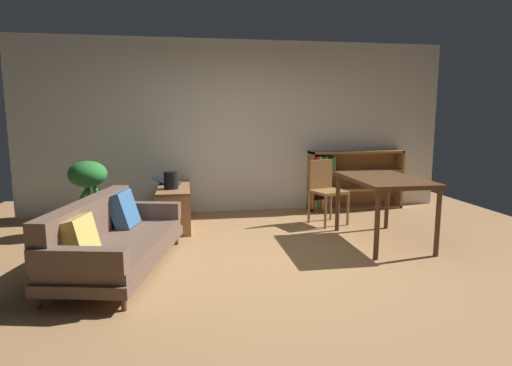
# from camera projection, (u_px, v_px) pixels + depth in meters

# --- Properties ---
(ground_plane) EXTENTS (8.16, 8.16, 0.00)m
(ground_plane) POSITION_uv_depth(u_px,v_px,m) (271.00, 266.00, 4.47)
(ground_plane) COLOR #A87A4C
(back_wall_panel) EXTENTS (6.80, 0.10, 2.70)m
(back_wall_panel) POSITION_uv_depth(u_px,v_px,m) (238.00, 127.00, 6.89)
(back_wall_panel) COLOR silver
(back_wall_panel) RESTS_ON ground_plane
(fabric_couch) EXTENTS (1.22, 2.07, 0.71)m
(fabric_couch) POSITION_uv_depth(u_px,v_px,m) (111.00, 238.00, 4.30)
(fabric_couch) COLOR #56351E
(fabric_couch) RESTS_ON ground_plane
(media_console) EXTENTS (0.44, 1.32, 0.56)m
(media_console) POSITION_uv_depth(u_px,v_px,m) (174.00, 206.00, 6.10)
(media_console) COLOR olive
(media_console) RESTS_ON ground_plane
(open_laptop) EXTENTS (0.43, 0.36, 0.11)m
(open_laptop) POSITION_uv_depth(u_px,v_px,m) (169.00, 182.00, 6.24)
(open_laptop) COLOR #333338
(open_laptop) RESTS_ON media_console
(desk_speaker) EXTENTS (0.19, 0.19, 0.24)m
(desk_speaker) POSITION_uv_depth(u_px,v_px,m) (171.00, 180.00, 5.80)
(desk_speaker) COLOR black
(desk_speaker) RESTS_ON media_console
(potted_floor_plant) EXTENTS (0.52, 0.49, 0.96)m
(potted_floor_plant) POSITION_uv_depth(u_px,v_px,m) (88.00, 186.00, 5.62)
(potted_floor_plant) COLOR #333338
(potted_floor_plant) RESTS_ON ground_plane
(dining_table) EXTENTS (0.81, 1.30, 0.80)m
(dining_table) POSITION_uv_depth(u_px,v_px,m) (384.00, 184.00, 5.19)
(dining_table) COLOR #56351E
(dining_table) RESTS_ON ground_plane
(dining_chair_near) EXTENTS (0.55, 0.54, 0.91)m
(dining_chair_near) POSITION_uv_depth(u_px,v_px,m) (326.00, 187.00, 6.16)
(dining_chair_near) COLOR olive
(dining_chair_near) RESTS_ON ground_plane
(bookshelf) EXTENTS (1.57, 0.29, 0.96)m
(bookshelf) POSITION_uv_depth(u_px,v_px,m) (348.00, 179.00, 7.16)
(bookshelf) COLOR olive
(bookshelf) RESTS_ON ground_plane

